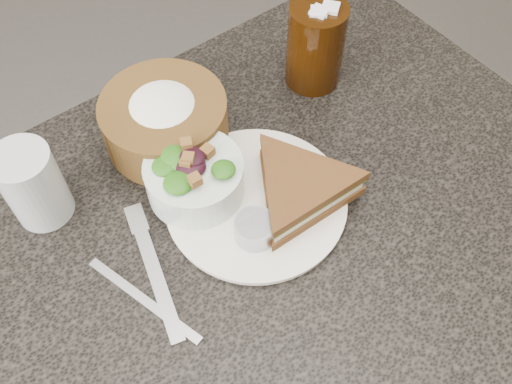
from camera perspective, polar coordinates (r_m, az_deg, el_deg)
The scene contains 12 objects.
floor at distance 1.48m, azimuth -0.08°, elevation -18.25°, with size 6.00×6.00×0.00m, color #3D3B39.
dining_table at distance 1.13m, azimuth -0.10°, elevation -13.10°, with size 1.00×0.70×0.75m, color black.
dinner_plate at distance 0.80m, azimuth -0.00°, elevation -0.98°, with size 0.25×0.25×0.01m, color white.
sandwich at distance 0.78m, azimuth 4.42°, elevation 0.36°, with size 0.19×0.19×0.05m, color #492814, non-canonical shape.
salad_bowl at distance 0.78m, azimuth -6.21°, elevation 1.87°, with size 0.14×0.14×0.08m, color silver, non-canonical shape.
dressing_ramekin at distance 0.75m, azimuth -0.10°, elevation -3.73°, with size 0.06×0.06×0.03m, color #9EA1A9.
orange_wedge at distance 0.82m, azimuth -3.12°, elevation 2.87°, with size 0.06×0.06×0.02m, color orange.
fork at distance 0.76m, azimuth -9.93°, elevation -8.38°, with size 0.02×0.19×0.01m, color #9EA0A2.
knife at distance 0.75m, azimuth -11.14°, elevation -10.56°, with size 0.01×0.18×0.00m, color #9A9DA1.
bread_basket at distance 0.85m, azimuth -9.18°, elevation 7.59°, with size 0.19×0.19×0.11m, color brown, non-canonical shape.
cola_glass at distance 0.92m, azimuth 5.99°, elevation 14.68°, with size 0.09×0.09×0.15m, color black, non-canonical shape.
water_glass at distance 0.81m, azimuth -21.40°, elevation 0.66°, with size 0.08×0.08×0.12m, color #B6BBC0.
Camera 1 is at (-0.24, -0.32, 1.43)m, focal length 40.00 mm.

